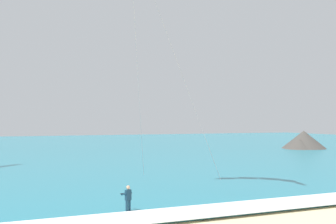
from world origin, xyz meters
name	(u,v)px	position (x,y,z in m)	size (l,w,h in m)	color
sea	(74,147)	(0.00, 72.47, 0.10)	(200.00, 120.00, 0.20)	teal
surf_foam	(226,209)	(0.00, 13.47, 0.22)	(200.00, 2.99, 0.04)	white
surfboard	(128,214)	(-5.51, 15.11, 0.03)	(0.92, 1.46, 0.09)	yellow
kitesurfer	(128,198)	(-5.52, 15.13, 0.94)	(0.64, 0.64, 1.69)	#143347
headland_right	(303,141)	(38.96, 51.63, 1.61)	(9.09, 8.60, 3.53)	#47423D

